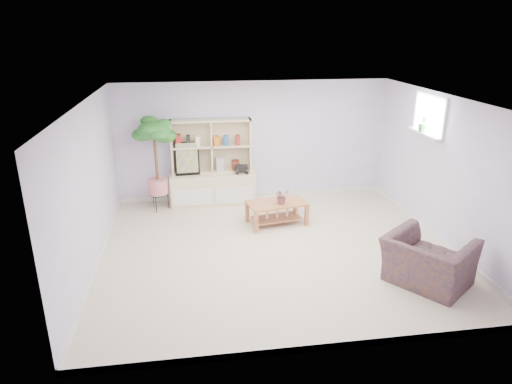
{
  "coord_description": "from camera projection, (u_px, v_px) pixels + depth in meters",
  "views": [
    {
      "loc": [
        -1.28,
        -6.5,
        3.39
      ],
      "look_at": [
        -0.25,
        0.4,
        0.86
      ],
      "focal_mm": 32.0,
      "sensor_mm": 36.0,
      "label": 1
    }
  ],
  "objects": [
    {
      "name": "poster",
      "position": [
        187.0,
        159.0,
        8.91
      ],
      "size": [
        0.48,
        0.14,
        0.65
      ],
      "primitive_type": null,
      "rotation": [
        0.0,
        0.0,
        0.07
      ],
      "color": "#FDF016",
      "rests_on": "storage_unit"
    },
    {
      "name": "coffee_table",
      "position": [
        277.0,
        213.0,
        8.26
      ],
      "size": [
        1.12,
        0.74,
        0.42
      ],
      "primitive_type": null,
      "rotation": [
        0.0,
        0.0,
        0.18
      ],
      "color": "#9A5F38",
      "rests_on": "floor"
    },
    {
      "name": "table_plant",
      "position": [
        282.0,
        196.0,
        8.08
      ],
      "size": [
        0.31,
        0.29,
        0.28
      ],
      "primitive_type": "imported",
      "rotation": [
        0.0,
        0.0,
        0.34
      ],
      "color": "#1A4D1F",
      "rests_on": "coffee_table"
    },
    {
      "name": "armchair",
      "position": [
        428.0,
        258.0,
        6.26
      ],
      "size": [
        1.39,
        1.42,
        0.8
      ],
      "primitive_type": "imported",
      "rotation": [
        0.0,
        0.0,
        2.21
      ],
      "color": "#1D1F47",
      "rests_on": "floor"
    },
    {
      "name": "floor",
      "position": [
        275.0,
        249.0,
        7.37
      ],
      "size": [
        5.5,
        5.0,
        0.01
      ],
      "primitive_type": "cube",
      "color": "beige",
      "rests_on": "ground"
    },
    {
      "name": "walls",
      "position": [
        276.0,
        179.0,
        6.96
      ],
      "size": [
        5.51,
        5.01,
        2.4
      ],
      "color": "silver",
      "rests_on": "floor"
    },
    {
      "name": "floor_tree",
      "position": [
        156.0,
        165.0,
        8.68
      ],
      "size": [
        0.8,
        0.8,
        1.83
      ],
      "primitive_type": null,
      "rotation": [
        0.0,
        0.0,
        0.22
      ],
      "color": "#306C26",
      "rests_on": "floor"
    },
    {
      "name": "baseboard",
      "position": [
        275.0,
        247.0,
        7.36
      ],
      "size": [
        5.5,
        5.0,
        0.1
      ],
      "primitive_type": null,
      "color": "white",
      "rests_on": "floor"
    },
    {
      "name": "sill_plant",
      "position": [
        423.0,
        124.0,
        7.77
      ],
      "size": [
        0.18,
        0.16,
        0.27
      ],
      "primitive_type": "imported",
      "rotation": [
        0.0,
        0.0,
        -0.34
      ],
      "color": "#306C26",
      "rests_on": "window_sill"
    },
    {
      "name": "window_sill",
      "position": [
        424.0,
        134.0,
        7.73
      ],
      "size": [
        0.14,
        1.0,
        0.04
      ],
      "primitive_type": "cube",
      "color": "white",
      "rests_on": "walls"
    },
    {
      "name": "storage_unit",
      "position": [
        212.0,
        163.0,
        9.05
      ],
      "size": [
        1.69,
        0.57,
        1.69
      ],
      "primitive_type": null,
      "color": "beige",
      "rests_on": "floor"
    },
    {
      "name": "ceiling",
      "position": [
        277.0,
        100.0,
        6.55
      ],
      "size": [
        5.5,
        5.0,
        0.01
      ],
      "primitive_type": "cube",
      "color": "white",
      "rests_on": "walls"
    },
    {
      "name": "window",
      "position": [
        430.0,
        115.0,
        7.63
      ],
      "size": [
        0.1,
        0.98,
        0.68
      ],
      "primitive_type": null,
      "color": "silver",
      "rests_on": "walls"
    },
    {
      "name": "toy_truck",
      "position": [
        242.0,
        169.0,
        9.08
      ],
      "size": [
        0.36,
        0.25,
        0.19
      ],
      "primitive_type": null,
      "rotation": [
        0.0,
        0.0,
        -0.04
      ],
      "color": "black",
      "rests_on": "storage_unit"
    }
  ]
}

